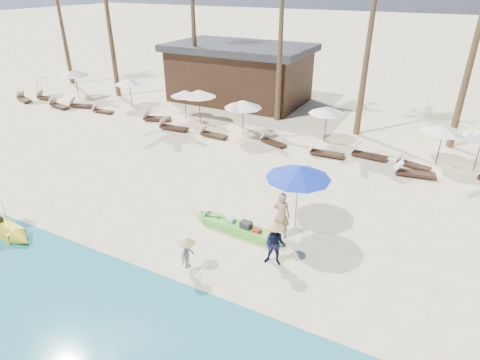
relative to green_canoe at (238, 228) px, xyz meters
The scene contains 30 objects.
ground 1.15m from the green_canoe, 127.57° to the right, with size 240.00×240.00×0.00m, color #FDEABB.
wet_sand_strip 5.94m from the green_canoe, 96.68° to the right, with size 240.00×4.50×0.01m, color tan.
green_canoe is the anchor object (origin of this frame).
tourist 1.80m from the green_canoe, 19.33° to the left, with size 0.68×0.44×1.85m, color tan.
vendor_green 2.35m from the green_canoe, 28.69° to the right, with size 0.74×0.58×1.53m, color #131635.
vendor_yellow 2.89m from the green_canoe, 97.11° to the right, with size 0.67×0.39×1.04m, color gray.
blue_umbrella 3.15m from the green_canoe, 37.42° to the left, with size 2.45×2.45×2.64m.
resort_parasol_0 25.25m from the green_canoe, 157.89° to the left, with size 1.76×1.76×1.82m.
lounger_0_left 25.13m from the green_canoe, 160.66° to the left, with size 2.03×1.21×0.66m.
lounger_0_right 24.34m from the green_canoe, 157.38° to the left, with size 1.84×0.60×0.62m.
resort_parasol_1 23.10m from the green_canoe, 152.00° to the left, with size 2.27×2.27×2.34m.
lounger_1_left 21.44m from the green_canoe, 157.11° to the left, with size 2.00×0.85×0.66m.
lounger_1_right 20.45m from the green_canoe, 153.45° to the left, with size 1.99×1.12×0.65m.
resort_parasol_2 18.62m from the green_canoe, 143.62° to the left, with size 2.11×2.11×2.18m.
lounger_2_left 18.27m from the green_canoe, 150.74° to the left, with size 1.68×0.60×0.56m.
resort_parasol_3 14.52m from the green_canoe, 132.47° to the left, with size 1.93×1.93×1.98m.
lounger_3_left 14.64m from the green_canoe, 140.78° to the left, with size 2.01×1.19×0.65m.
lounger_3_right 14.83m from the green_canoe, 140.24° to the left, with size 1.79×1.06×0.58m.
resort_parasol_4 13.22m from the green_canoe, 129.12° to the left, with size 2.24×2.24×2.30m.
lounger_4_left 12.42m from the green_canoe, 137.99° to the left, with size 2.03×0.75×0.68m.
lounger_4_right 10.50m from the green_canoe, 126.64° to the left, with size 1.83×0.65×0.61m.
resort_parasol_5 10.43m from the green_canoe, 116.26° to the left, with size 2.27×2.27×2.34m.
lounger_5_left 9.34m from the green_canoe, 105.58° to the left, with size 1.78×1.05×0.58m.
resort_parasol_6 10.95m from the green_canoe, 89.52° to the left, with size 2.11×2.11×2.18m.
lounger_6_left 8.79m from the green_canoe, 85.20° to the left, with size 1.96×0.70×0.66m.
lounger_6_right 10.00m from the green_canoe, 73.47° to the left, with size 1.96×0.70×0.66m.
resort_parasol_7 12.27m from the green_canoe, 58.99° to the left, with size 2.13×2.13×2.20m.
lounger_7_left 9.88m from the green_canoe, 57.49° to the left, with size 2.03×0.91×0.66m.
lounger_7_right 10.75m from the green_canoe, 61.45° to the left, with size 1.82×1.00×0.59m.
pavilion_west 18.84m from the green_canoe, 117.63° to the left, with size 10.80×6.60×4.30m.
Camera 1 is at (6.77, -10.46, 8.76)m, focal length 30.00 mm.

